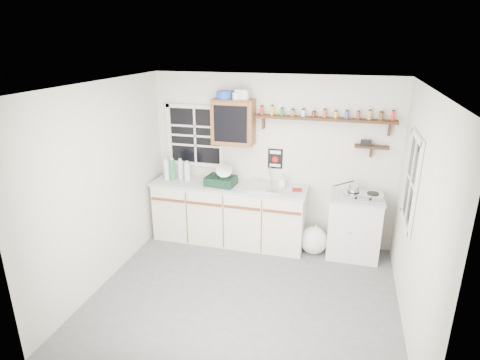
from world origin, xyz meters
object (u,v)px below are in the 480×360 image
at_px(main_cabinet, 229,213).
at_px(spice_shelf, 325,118).
at_px(upper_cabinet, 233,122).
at_px(right_cabinet, 354,226).
at_px(hotplate, 363,195).
at_px(dish_rack, 222,178).

relative_size(main_cabinet, spice_shelf, 1.21).
bearing_deg(upper_cabinet, spice_shelf, 3.10).
relative_size(upper_cabinet, spice_shelf, 0.34).
bearing_deg(right_cabinet, upper_cabinet, 176.24).
xyz_separation_m(upper_cabinet, hotplate, (1.87, -0.14, -0.88)).
xyz_separation_m(main_cabinet, upper_cabinet, (0.03, 0.14, 1.36)).
xyz_separation_m(right_cabinet, hotplate, (0.07, -0.02, 0.49)).
bearing_deg(spice_shelf, right_cabinet, -19.72).
distance_m(main_cabinet, spice_shelf, 1.98).
xyz_separation_m(upper_cabinet, dish_rack, (-0.12, -0.20, -0.80)).
distance_m(upper_cabinet, spice_shelf, 1.28).
bearing_deg(upper_cabinet, dish_rack, -121.41).
bearing_deg(spice_shelf, dish_rack, -169.09).
bearing_deg(dish_rack, upper_cabinet, 63.69).
xyz_separation_m(main_cabinet, spice_shelf, (1.31, 0.21, 1.47)).
bearing_deg(upper_cabinet, hotplate, -4.22).
relative_size(upper_cabinet, dish_rack, 1.44).
xyz_separation_m(main_cabinet, right_cabinet, (1.83, 0.03, -0.01)).
bearing_deg(hotplate, dish_rack, 179.89).
xyz_separation_m(right_cabinet, upper_cabinet, (-1.80, 0.12, 1.37)).
bearing_deg(main_cabinet, spice_shelf, 9.22).
bearing_deg(spice_shelf, upper_cabinet, -176.90).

